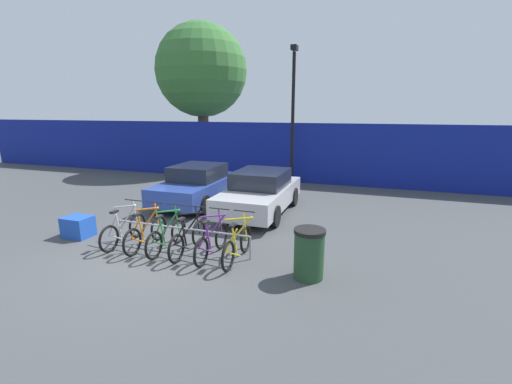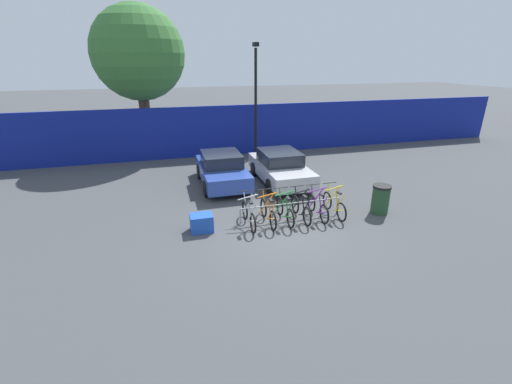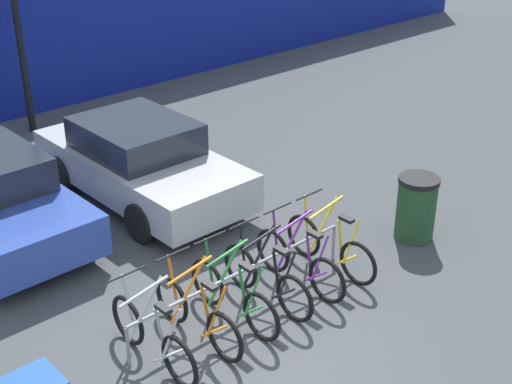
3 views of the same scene
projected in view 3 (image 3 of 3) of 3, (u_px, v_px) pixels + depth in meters
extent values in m
plane|color=#424447|center=(247.00, 346.00, 8.76)|extent=(120.00, 120.00, 0.00)
cylinder|color=gray|center=(242.00, 271.00, 9.28)|extent=(3.58, 0.04, 0.04)
cylinder|color=gray|center=(128.00, 347.00, 8.32)|extent=(0.04, 0.04, 0.55)
cylinder|color=gray|center=(334.00, 242.00, 10.48)|extent=(0.04, 0.04, 0.55)
torus|color=black|center=(180.00, 362.00, 8.00)|extent=(0.06, 0.66, 0.66)
torus|color=black|center=(128.00, 320.00, 8.69)|extent=(0.06, 0.66, 0.66)
cylinder|color=#B7B7BC|center=(143.00, 312.00, 8.31)|extent=(0.60, 0.04, 0.76)
cylinder|color=#B7B7BC|center=(144.00, 292.00, 8.14)|extent=(0.68, 0.04, 0.16)
cylinder|color=#B7B7BC|center=(160.00, 329.00, 8.11)|extent=(0.14, 0.04, 0.63)
cylinder|color=#B7B7BC|center=(171.00, 335.00, 7.97)|extent=(0.32, 0.03, 0.58)
cylinder|color=#B7B7BC|center=(169.00, 355.00, 8.14)|extent=(0.40, 0.03, 0.08)
cylinder|color=#B7B7BC|center=(128.00, 298.00, 8.51)|extent=(0.12, 0.04, 0.69)
cylinder|color=black|center=(127.00, 274.00, 8.32)|extent=(0.52, 0.03, 0.03)
cube|color=black|center=(163.00, 308.00, 7.90)|extent=(0.10, 0.22, 0.05)
torus|color=black|center=(225.00, 337.00, 8.40)|extent=(0.06, 0.66, 0.66)
torus|color=black|center=(172.00, 299.00, 9.09)|extent=(0.06, 0.66, 0.66)
cylinder|color=orange|center=(188.00, 290.00, 8.71)|extent=(0.60, 0.04, 0.76)
cylinder|color=orange|center=(190.00, 271.00, 8.53)|extent=(0.68, 0.04, 0.16)
cylinder|color=orange|center=(206.00, 306.00, 8.51)|extent=(0.14, 0.04, 0.63)
cylinder|color=orange|center=(216.00, 312.00, 8.37)|extent=(0.32, 0.03, 0.58)
cylinder|color=orange|center=(214.00, 331.00, 8.54)|extent=(0.40, 0.03, 0.08)
cylinder|color=orange|center=(172.00, 278.00, 8.91)|extent=(0.12, 0.04, 0.69)
cylinder|color=black|center=(173.00, 254.00, 8.72)|extent=(0.52, 0.03, 0.03)
cube|color=black|center=(210.00, 286.00, 8.30)|extent=(0.10, 0.22, 0.05)
torus|color=black|center=(261.00, 317.00, 8.75)|extent=(0.06, 0.66, 0.66)
torus|color=black|center=(208.00, 282.00, 9.45)|extent=(0.06, 0.66, 0.66)
cylinder|color=#288438|center=(225.00, 272.00, 9.06)|extent=(0.60, 0.04, 0.76)
cylinder|color=#288438|center=(227.00, 253.00, 8.89)|extent=(0.68, 0.04, 0.16)
cylinder|color=#288438|center=(243.00, 287.00, 8.87)|extent=(0.14, 0.04, 0.63)
cylinder|color=#288438|center=(253.00, 293.00, 8.72)|extent=(0.32, 0.03, 0.58)
cylinder|color=#288438|center=(251.00, 311.00, 8.90)|extent=(0.40, 0.03, 0.08)
cylinder|color=#288438|center=(209.00, 261.00, 9.27)|extent=(0.12, 0.04, 0.69)
cylinder|color=black|center=(210.00, 238.00, 9.08)|extent=(0.52, 0.03, 0.03)
cube|color=black|center=(247.00, 267.00, 8.66)|extent=(0.10, 0.22, 0.05)
torus|color=black|center=(295.00, 299.00, 9.10)|extent=(0.06, 0.66, 0.66)
torus|color=black|center=(240.00, 266.00, 9.80)|extent=(0.06, 0.66, 0.66)
cylinder|color=black|center=(259.00, 256.00, 9.41)|extent=(0.60, 0.04, 0.76)
cylinder|color=black|center=(261.00, 238.00, 9.24)|extent=(0.68, 0.04, 0.16)
cylinder|color=black|center=(276.00, 270.00, 9.22)|extent=(0.14, 0.04, 0.63)
cylinder|color=black|center=(287.00, 275.00, 9.07)|extent=(0.32, 0.03, 0.58)
cylinder|color=black|center=(284.00, 294.00, 9.25)|extent=(0.40, 0.03, 0.08)
cylinder|color=black|center=(242.00, 246.00, 9.62)|extent=(0.12, 0.04, 0.69)
cylinder|color=black|center=(244.00, 223.00, 9.43)|extent=(0.52, 0.03, 0.03)
cube|color=black|center=(281.00, 251.00, 9.00)|extent=(0.10, 0.22, 0.05)
torus|color=black|center=(327.00, 281.00, 9.47)|extent=(0.06, 0.66, 0.66)
torus|color=black|center=(273.00, 250.00, 10.17)|extent=(0.06, 0.66, 0.66)
cylinder|color=#752D99|center=(291.00, 241.00, 9.78)|extent=(0.60, 0.04, 0.76)
cylinder|color=#752D99|center=(295.00, 222.00, 9.61)|extent=(0.68, 0.04, 0.16)
cylinder|color=#752D99|center=(309.00, 254.00, 9.59)|extent=(0.14, 0.04, 0.63)
cylinder|color=#752D99|center=(320.00, 258.00, 9.44)|extent=(0.32, 0.03, 0.58)
cylinder|color=#752D99|center=(316.00, 276.00, 9.62)|extent=(0.40, 0.03, 0.08)
cylinder|color=#752D99|center=(275.00, 230.00, 9.99)|extent=(0.12, 0.04, 0.69)
cylinder|color=black|center=(277.00, 208.00, 9.80)|extent=(0.52, 0.03, 0.03)
cube|color=black|center=(315.00, 234.00, 9.38)|extent=(0.10, 0.22, 0.05)
torus|color=black|center=(358.00, 263.00, 9.86)|extent=(0.06, 0.66, 0.66)
torus|color=black|center=(304.00, 236.00, 10.55)|extent=(0.06, 0.66, 0.66)
cylinder|color=yellow|center=(323.00, 226.00, 10.16)|extent=(0.60, 0.04, 0.76)
cylinder|color=yellow|center=(326.00, 208.00, 9.99)|extent=(0.68, 0.04, 0.16)
cylinder|color=yellow|center=(340.00, 238.00, 9.97)|extent=(0.14, 0.04, 0.63)
cylinder|color=yellow|center=(351.00, 242.00, 9.83)|extent=(0.32, 0.03, 0.58)
cylinder|color=yellow|center=(347.00, 259.00, 10.00)|extent=(0.40, 0.03, 0.08)
cylinder|color=yellow|center=(306.00, 216.00, 10.37)|extent=(0.12, 0.04, 0.69)
cylinder|color=black|center=(309.00, 195.00, 10.18)|extent=(0.52, 0.03, 0.03)
cube|color=black|center=(347.00, 219.00, 9.76)|extent=(0.10, 0.22, 0.05)
cylinder|color=black|center=(12.00, 181.00, 12.26)|extent=(0.20, 0.64, 0.64)
cylinder|color=black|center=(80.00, 229.00, 10.74)|extent=(0.20, 0.64, 0.64)
cube|color=#B7B7BC|center=(142.00, 168.00, 12.14)|extent=(1.80, 4.20, 0.62)
cube|color=#1E232D|center=(136.00, 135.00, 11.96)|extent=(1.58, 1.93, 0.52)
cylinder|color=black|center=(63.00, 173.00, 12.54)|extent=(0.20, 0.64, 0.64)
cylinder|color=black|center=(144.00, 148.00, 13.58)|extent=(0.20, 0.64, 0.64)
cylinder|color=black|center=(141.00, 222.00, 10.93)|extent=(0.20, 0.64, 0.64)
cylinder|color=black|center=(226.00, 189.00, 11.96)|extent=(0.20, 0.64, 0.64)
cylinder|color=#234728|center=(416.00, 210.00, 10.96)|extent=(0.60, 0.60, 0.95)
cylinder|color=black|center=(419.00, 180.00, 10.73)|extent=(0.63, 0.63, 0.08)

